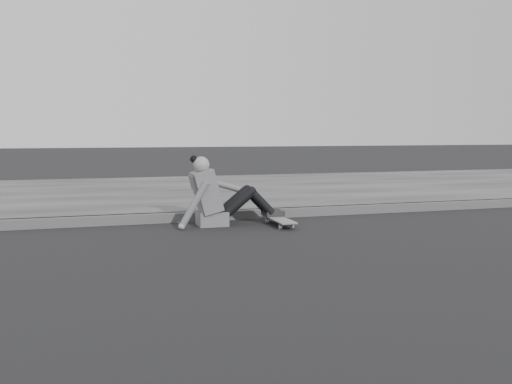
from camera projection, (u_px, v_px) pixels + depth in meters
The scene contains 5 objects.
ground at pixel (508, 246), 5.79m from camera, with size 80.00×80.00×0.00m, color black.
curb at pixel (381, 208), 8.24m from camera, with size 24.00×0.16×0.12m, color #494949.
sidewalk at pixel (304, 189), 11.12m from camera, with size 24.00×6.00×0.12m, color #3E3E3E.
skateboard at pixel (279, 220), 7.10m from camera, with size 0.20×0.78×0.09m.
seated_woman at pixel (217, 197), 7.09m from camera, with size 1.38×0.46×0.88m.
Camera 1 is at (-4.11, -4.71, 1.16)m, focal length 40.00 mm.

